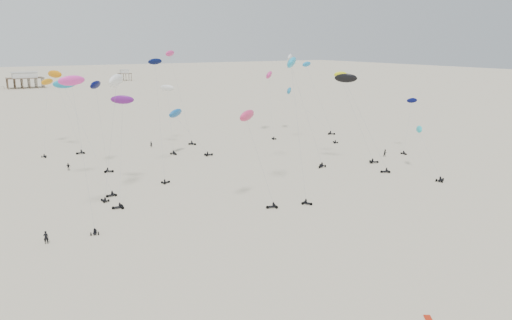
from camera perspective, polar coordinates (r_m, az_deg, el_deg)
ground_plane at (r=194.12m, az=-17.06°, el=4.58°), size 900.00×900.00×0.00m
pavilion_main at (r=339.54m, az=-24.88°, el=8.18°), size 21.00×13.00×9.80m
pavilion_small at (r=382.26m, az=-14.78°, el=9.30°), size 9.00×7.00×8.00m
rig_0 at (r=136.79m, az=-8.86°, el=8.23°), size 7.76×5.81×25.68m
rig_1 at (r=139.98m, az=6.72°, el=8.38°), size 8.77×8.36×22.81m
rig_2 at (r=111.49m, az=5.44°, el=6.43°), size 8.56×8.08×25.20m
rig_3 at (r=134.61m, az=17.07°, el=4.23°), size 9.28×6.84×14.34m
rig_4 at (r=143.43m, az=-22.80°, el=7.09°), size 7.35×18.15×22.20m
rig_5 at (r=78.37m, az=-19.76°, el=4.67°), size 4.38×8.48×23.11m
rig_6 at (r=158.62m, az=4.78°, el=6.93°), size 9.94×17.68×18.68m
rig_7 at (r=106.30m, az=-11.08°, el=6.60°), size 5.80×13.50×25.37m
rig_8 at (r=153.43m, az=1.53°, el=9.22°), size 8.15×14.32×20.52m
rig_9 at (r=101.07m, az=-19.91°, el=5.35°), size 7.62×14.88×22.80m
rig_10 at (r=113.54m, az=11.08°, el=7.22°), size 6.75×14.29×21.87m
rig_11 at (r=119.37m, az=11.49°, el=4.73°), size 7.28×10.24×21.28m
rig_12 at (r=136.59m, az=-21.34°, el=6.99°), size 6.42×10.70×20.90m
rig_13 at (r=95.29m, az=-15.13°, el=4.09°), size 8.72×15.36×20.61m
rig_14 at (r=124.78m, az=-8.62°, el=4.61°), size 10.50×8.58×12.75m
rig_15 at (r=90.57m, az=-15.84°, el=7.48°), size 7.04×5.70×22.48m
rig_17 at (r=83.81m, az=-0.39°, el=2.83°), size 6.27×6.69×16.81m
rig_18 at (r=90.23m, az=4.35°, el=8.65°), size 5.38×11.97×25.39m
rig_19 at (r=133.70m, az=-9.92°, el=6.16°), size 6.02×14.83×18.59m
rig_20 at (r=112.46m, az=19.06°, el=1.15°), size 7.10×13.16×13.54m
rig_21 at (r=114.01m, az=-17.55°, el=5.98°), size 4.23×8.28×19.69m
spectator_0 at (r=76.95m, az=-22.82°, el=-8.81°), size 0.94×0.76×2.24m
spectator_1 at (r=127.52m, az=14.53°, el=0.39°), size 1.13×0.80×2.09m
spectator_2 at (r=117.68m, az=-20.63°, el=-1.11°), size 1.30×0.96×1.97m
spectator_3 at (r=137.21m, az=-11.88°, el=1.44°), size 0.81×0.68×1.89m
grounded_kite_b at (r=56.28m, az=19.15°, el=-16.89°), size 1.59×1.88×0.07m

